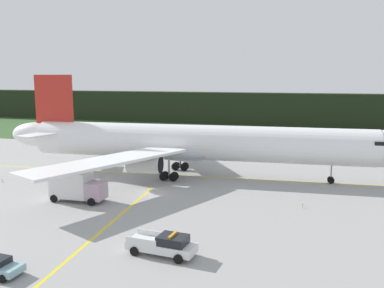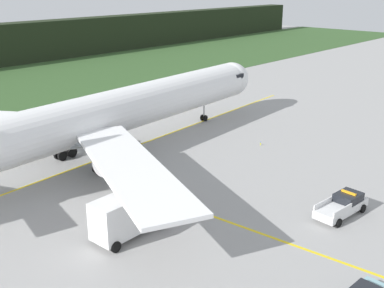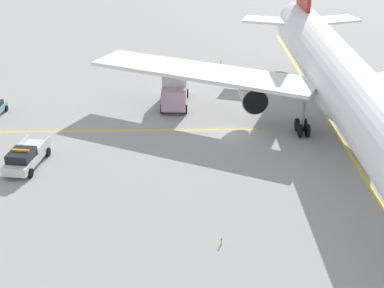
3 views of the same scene
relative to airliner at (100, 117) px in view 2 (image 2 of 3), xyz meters
name	(u,v)px [view 2 (image 2 of 3)]	position (x,y,z in m)	size (l,w,h in m)	color
ground	(142,188)	(-2.58, -9.60, -4.94)	(320.00, 320.00, 0.00)	#979795
taxiway_centerline_main	(108,156)	(0.77, 0.05, -4.94)	(78.67, 0.30, 0.01)	yellow
taxiway_centerline_spur	(240,226)	(-2.30, -21.51, -4.94)	(28.16, 0.30, 0.01)	yellow
airliner	(100,117)	(0.00, 0.00, 0.00)	(58.71, 46.64, 14.76)	white
ops_pickup_truck	(343,205)	(5.38, -26.83, -4.04)	(5.94, 2.70, 1.94)	silver
catering_truck	(127,215)	(-9.64, -15.70, -3.10)	(6.52, 2.80, 3.69)	#B497AE
taxiway_edge_light_east	(261,143)	(15.99, -10.93, -4.69)	(0.12, 0.12, 0.46)	yellow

